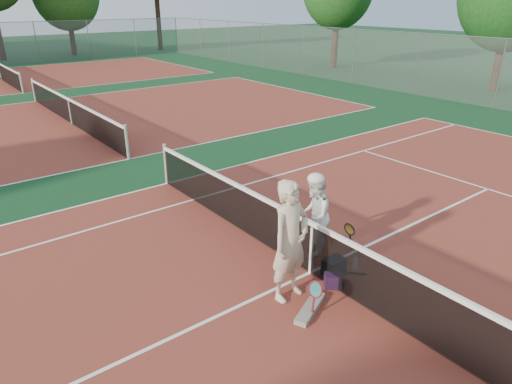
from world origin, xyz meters
TOP-DOWN VIEW (x-y plane):
  - ground at (0.00, 0.00)m, footprint 130.00×130.00m
  - court_main at (0.00, 0.00)m, footprint 23.77×10.97m
  - court_far_a at (0.00, 13.50)m, footprint 23.77×10.97m
  - court_far_b at (0.00, 27.00)m, footprint 23.77×10.97m
  - net_main at (0.00, 0.00)m, footprint 0.10×10.98m
  - net_far_a at (0.00, 13.50)m, footprint 0.10×10.98m
  - net_far_b at (0.00, 27.00)m, footprint 0.10×10.98m
  - fence_right at (16.00, 6.75)m, footprint 0.06×54.50m
  - player_a at (-0.76, -0.26)m, footprint 0.81×0.59m
  - player_b at (0.53, 0.50)m, footprint 0.98×0.94m
  - racket_red at (-0.78, -0.89)m, footprint 0.23×0.30m
  - racket_black_held at (1.15, 0.13)m, footprint 0.22×0.29m
  - racket_spare at (0.41, -0.33)m, footprint 0.62×0.62m
  - sports_bag_navy at (0.30, -0.28)m, footprint 0.40×0.27m
  - sports_bag_purple at (0.00, -0.56)m, footprint 0.38×0.36m
  - net_cover_canvas at (-0.77, -0.79)m, footprint 0.87×0.54m
  - water_bottle at (0.65, -0.47)m, footprint 0.09×0.09m

SIDE VIEW (x-z plane):
  - ground at x=0.00m, z-range 0.00..0.00m
  - court_main at x=0.00m, z-range 0.00..0.01m
  - court_far_a at x=0.00m, z-range 0.00..0.01m
  - court_far_b at x=0.00m, z-range 0.00..0.01m
  - racket_spare at x=0.41m, z-range 0.00..0.03m
  - net_cover_canvas at x=-0.77m, z-range 0.00..0.09m
  - sports_bag_purple at x=0.00m, z-range 0.00..0.25m
  - water_bottle at x=0.65m, z-range 0.00..0.30m
  - sports_bag_navy at x=0.30m, z-range 0.00..0.31m
  - racket_black_held at x=1.15m, z-range 0.00..0.59m
  - racket_red at x=-0.78m, z-range 0.00..0.59m
  - net_main at x=0.00m, z-range 0.00..1.02m
  - net_far_a at x=0.00m, z-range 0.00..1.02m
  - net_far_b at x=0.00m, z-range 0.00..1.02m
  - player_b at x=0.53m, z-range 0.00..1.58m
  - player_a at x=-0.76m, z-range 0.00..2.06m
  - fence_right at x=16.00m, z-range 0.00..3.00m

